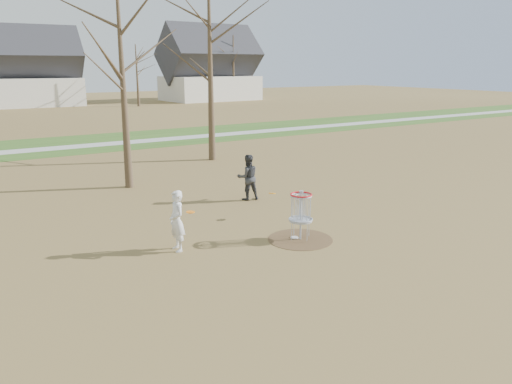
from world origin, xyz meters
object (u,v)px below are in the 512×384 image
player_standing (177,221)px  disc_golf_basket (301,208)px  player_throwing (248,177)px  disc_grounded (294,237)px

player_standing → disc_golf_basket: 3.37m
player_throwing → disc_grounded: bearing=88.7°
disc_grounded → disc_golf_basket: 0.91m
player_standing → player_throwing: (4.19, 3.35, 0.02)m
player_standing → disc_grounded: bearing=76.6°
player_standing → disc_golf_basket: bearing=74.2°
player_standing → disc_grounded: size_ratio=7.26×
player_standing → disc_grounded: (3.13, -0.87, -0.78)m
disc_grounded → disc_golf_basket: (0.07, -0.17, 0.89)m
player_standing → disc_golf_basket: size_ratio=1.18×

